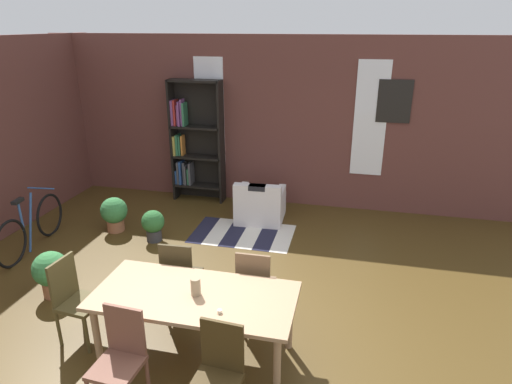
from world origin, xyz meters
TOP-DOWN VIEW (x-y plane):
  - ground_plane at (0.00, 0.00)m, footprint 10.80×10.80m
  - back_wall_brick at (0.00, 4.10)m, footprint 9.31×0.12m
  - window_pane_0 at (-1.45, 4.03)m, footprint 0.55×0.02m
  - window_pane_1 at (1.45, 4.03)m, footprint 0.55×0.02m
  - dining_table at (-0.18, -0.33)m, footprint 1.99×0.92m
  - vase_on_table at (-0.16, -0.33)m, footprint 0.10×0.10m
  - tealight_candle_0 at (0.15, -0.55)m, footprint 0.04×0.04m
  - dining_chair_head_left at (-1.55, -0.32)m, footprint 0.44×0.44m
  - dining_chair_far_right at (0.27, 0.36)m, footprint 0.41×0.41m
  - dining_chair_near_left at (-0.63, -1.01)m, footprint 0.42×0.42m
  - dining_chair_near_right at (0.27, -1.01)m, footprint 0.43×0.43m
  - dining_chair_far_left at (-0.63, 0.36)m, footprint 0.42×0.42m
  - bookshelf_tall at (-1.76, 3.85)m, footprint 0.99×0.30m
  - armchair_white at (-0.29, 3.14)m, footprint 0.83×0.83m
  - bicycle_second at (-3.45, 1.35)m, footprint 0.44×1.69m
  - potted_plant_by_shelf at (-2.54, 2.18)m, footprint 0.43×0.43m
  - potted_plant_corner at (-1.77, 2.00)m, footprint 0.36×0.36m
  - potted_plant_window at (-2.34, 0.32)m, footprint 0.44×0.44m
  - striped_rug at (-0.45, 2.53)m, footprint 1.64×1.02m
  - framed_picture at (1.82, 4.02)m, footprint 0.56×0.03m

SIDE VIEW (x-z plane):
  - ground_plane at x=0.00m, z-range 0.00..0.00m
  - striped_rug at x=-0.45m, z-range 0.00..0.01m
  - armchair_white at x=-0.29m, z-range -0.10..0.65m
  - potted_plant_corner at x=-1.77m, z-range 0.03..0.54m
  - potted_plant_by_shelf at x=-2.54m, z-range 0.03..0.61m
  - potted_plant_window at x=-2.34m, z-range 0.04..0.64m
  - bicycle_second at x=-3.45m, z-range -0.10..0.80m
  - dining_chair_head_left at x=-1.55m, z-range 0.04..0.99m
  - dining_chair_far_right at x=0.27m, z-range 0.04..0.99m
  - dining_chair_near_left at x=-0.63m, z-range 0.04..0.99m
  - dining_chair_near_right at x=0.27m, z-range 0.04..0.99m
  - dining_chair_far_left at x=-0.63m, z-range 0.04..0.99m
  - dining_table at x=-0.18m, z-range 0.30..1.07m
  - tealight_candle_0 at x=0.15m, z-range 0.77..0.80m
  - vase_on_table at x=-0.16m, z-range 0.77..0.95m
  - bookshelf_tall at x=-1.76m, z-range -0.01..2.29m
  - back_wall_brick at x=0.00m, z-range 0.00..3.07m
  - window_pane_0 at x=-1.45m, z-range 0.69..2.68m
  - window_pane_1 at x=1.45m, z-range 0.69..2.68m
  - framed_picture at x=1.82m, z-range 1.65..2.37m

